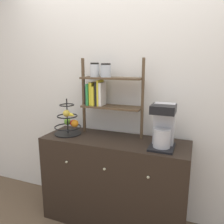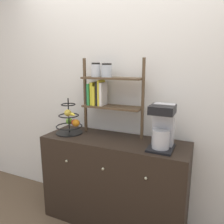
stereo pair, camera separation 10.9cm
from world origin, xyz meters
name	(u,v)px [view 1 (the left image)]	position (x,y,z in m)	size (l,w,h in m)	color
wall_back	(124,93)	(0.00, 0.52, 1.30)	(7.00, 0.05, 2.60)	silver
sideboard	(114,181)	(0.00, 0.24, 0.44)	(1.41, 0.49, 0.89)	black
coffee_maker	(163,126)	(0.46, 0.21, 1.08)	(0.21, 0.26, 0.38)	black
fruit_stand	(69,122)	(-0.50, 0.23, 1.01)	(0.27, 0.27, 0.37)	black
shelf_hutch	(103,89)	(-0.16, 0.36, 1.35)	(0.65, 0.20, 0.76)	brown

